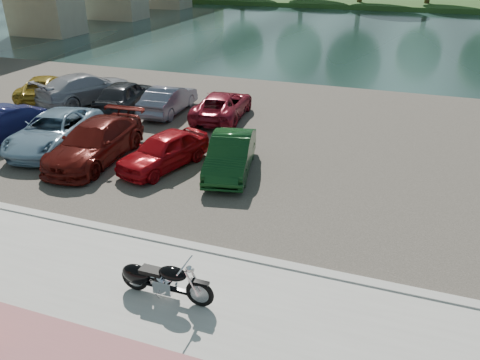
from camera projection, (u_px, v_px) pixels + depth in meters
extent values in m
plane|color=#595447|center=(164.00, 297.00, 10.93)|extent=(200.00, 200.00, 0.00)
cube|color=#ADA9A3|center=(142.00, 324.00, 10.06)|extent=(60.00, 6.00, 0.10)
cube|color=#ADA9A3|center=(199.00, 248.00, 12.59)|extent=(60.00, 0.30, 0.14)
cube|color=#3C3830|center=(283.00, 137.00, 20.22)|extent=(60.00, 18.00, 0.04)
cube|color=#1A2F2C|center=(360.00, 34.00, 44.74)|extent=(120.00, 40.00, 0.00)
cube|color=#2B4C1B|center=(385.00, 0.00, 71.66)|extent=(120.00, 24.00, 0.60)
torus|color=black|center=(200.00, 294.00, 10.37)|extent=(0.68, 0.12, 0.68)
torus|color=black|center=(135.00, 278.00, 10.87)|extent=(0.68, 0.12, 0.68)
cylinder|color=#B2B2B7|center=(200.00, 294.00, 10.37)|extent=(0.46, 0.06, 0.46)
cylinder|color=#B2B2B7|center=(135.00, 278.00, 10.87)|extent=(0.46, 0.06, 0.46)
cylinder|color=silver|center=(192.00, 284.00, 10.19)|extent=(0.33, 0.05, 0.63)
cylinder|color=silver|center=(195.00, 278.00, 10.36)|extent=(0.33, 0.05, 0.63)
cylinder|color=silver|center=(185.00, 265.00, 10.16)|extent=(0.04, 0.75, 0.04)
sphere|color=silver|center=(189.00, 269.00, 10.17)|extent=(0.16, 0.16, 0.16)
sphere|color=silver|center=(192.00, 270.00, 10.15)|extent=(0.11, 0.11, 0.11)
cube|color=black|center=(199.00, 282.00, 10.23)|extent=(0.45, 0.14, 0.06)
cube|color=black|center=(167.00, 288.00, 10.65)|extent=(1.20, 0.10, 0.08)
cube|color=silver|center=(165.00, 285.00, 10.63)|extent=(0.45, 0.32, 0.34)
cylinder|color=silver|center=(168.00, 279.00, 10.51)|extent=(0.25, 0.18, 0.27)
cylinder|color=silver|center=(160.00, 277.00, 10.57)|extent=(0.25, 0.18, 0.27)
ellipsoid|color=black|center=(173.00, 274.00, 10.40)|extent=(0.68, 0.36, 0.32)
cube|color=black|center=(152.00, 271.00, 10.58)|extent=(0.55, 0.28, 0.10)
ellipsoid|color=black|center=(136.00, 274.00, 10.80)|extent=(0.73, 0.34, 0.50)
cube|color=black|center=(135.00, 276.00, 10.85)|extent=(0.40, 0.18, 0.30)
cylinder|color=silver|center=(157.00, 282.00, 10.91)|extent=(1.10, 0.09, 0.09)
cylinder|color=silver|center=(157.00, 279.00, 10.88)|extent=(1.10, 0.09, 0.09)
cylinder|color=#B2B2B7|center=(158.00, 296.00, 10.61)|extent=(0.02, 0.14, 0.22)
imported|color=#7B9BB3|center=(54.00, 131.00, 18.83)|extent=(3.07, 5.27, 1.38)
imported|color=#520F0B|center=(95.00, 142.00, 17.64)|extent=(2.26, 5.10, 1.45)
imported|color=#A80B11|center=(164.00, 151.00, 17.09)|extent=(2.59, 4.12, 1.31)
imported|color=#0F3715|center=(231.00, 155.00, 16.71)|extent=(2.22, 4.28, 1.34)
imported|color=#A88826|center=(47.00, 87.00, 25.12)|extent=(3.43, 4.91, 1.24)
imported|color=#9D9DA5|center=(86.00, 88.00, 24.42)|extent=(3.78, 5.63, 1.51)
imported|color=black|center=(125.00, 95.00, 23.28)|extent=(2.24, 4.52, 1.48)
imported|color=slate|center=(169.00, 100.00, 22.85)|extent=(1.53, 4.09, 1.33)
imported|color=maroon|center=(222.00, 105.00, 22.14)|extent=(2.50, 4.73, 1.27)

